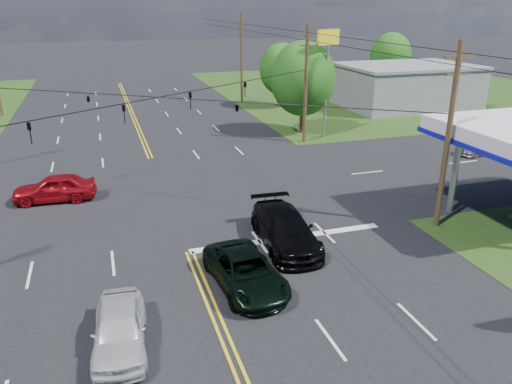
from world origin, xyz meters
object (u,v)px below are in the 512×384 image
object	(u,v)px
suv_black	(285,229)
tree_right_a	(303,79)
pole_se	(448,136)
tree_far_r	(391,56)
tree_right_b	(282,69)
pickup_white	(119,329)
pole_right_far	(241,58)
pickup_dkgreen	(245,271)
retail_ne	(406,87)
pole_ne	(306,84)

from	to	relation	value
suv_black	tree_right_a	bearing A→B (deg)	68.92
pole_se	tree_right_a	xyz separation A→B (m)	(1.00, 21.00, -0.05)
tree_right_a	tree_far_r	world-z (taller)	tree_right_a
tree_right_b	tree_far_r	bearing A→B (deg)	18.92
pole_se	pickup_white	world-z (taller)	pole_se
pole_se	tree_right_a	size ratio (longest dim) A/B	1.16
pole_right_far	pickup_dkgreen	size ratio (longest dim) A/B	1.94
retail_ne	pole_se	world-z (taller)	pole_se
retail_ne	pickup_white	xyz separation A→B (m)	(-33.50, -34.19, -1.46)
retail_ne	pickup_dkgreen	bearing A→B (deg)	-131.76
tree_right_a	pickup_dkgreen	size ratio (longest dim) A/B	1.59
retail_ne	tree_far_r	size ratio (longest dim) A/B	1.83
pole_se	suv_black	distance (m)	9.35
tree_far_r	pickup_dkgreen	xyz separation A→B (m)	(-32.33, -41.73, -3.83)
retail_ne	pole_right_far	size ratio (longest dim) A/B	1.40
tree_right_a	pickup_white	xyz separation A→B (m)	(-17.50, -26.19, -4.12)
pole_ne	suv_black	world-z (taller)	pole_ne
tree_right_a	pickup_white	world-z (taller)	tree_right_a
pole_se	suv_black	xyz separation A→B (m)	(-8.42, 0.35, -4.06)
tree_far_r	pickup_dkgreen	size ratio (longest dim) A/B	1.48
pole_ne	tree_right_a	xyz separation A→B (m)	(1.00, 3.00, -0.05)
pickup_dkgreen	pole_se	bearing A→B (deg)	8.68
tree_right_b	pickup_white	distance (m)	43.25
tree_right_b	pickup_dkgreen	size ratio (longest dim) A/B	1.38
pole_ne	tree_right_b	bearing A→B (deg)	76.87
tree_right_a	pickup_dkgreen	xyz separation A→B (m)	(-12.33, -23.73, -4.15)
tree_right_a	pickup_dkgreen	bearing A→B (deg)	-117.45
suv_black	retail_ne	bearing A→B (deg)	51.85
pickup_dkgreen	tree_far_r	bearing A→B (deg)	47.35
pickup_dkgreen	pickup_white	size ratio (longest dim) A/B	1.18
retail_ne	tree_right_a	xyz separation A→B (m)	(-16.00, -8.00, 2.67)
pole_se	pole_ne	size ratio (longest dim) A/B	1.00
pole_ne	pole_right_far	distance (m)	19.00
retail_ne	pickup_white	size ratio (longest dim) A/B	3.21
pole_ne	tree_right_b	distance (m)	15.42
tree_right_b	suv_black	world-z (taller)	tree_right_b
pole_se	tree_right_b	size ratio (longest dim) A/B	1.34
tree_far_r	pickup_white	distance (m)	58.08
pole_ne	pickup_dkgreen	distance (m)	24.00
tree_right_a	tree_right_b	size ratio (longest dim) A/B	1.15
pole_se	tree_right_b	world-z (taller)	pole_se
suv_black	pickup_dkgreen	bearing A→B (deg)	-129.92
pole_ne	pickup_dkgreen	size ratio (longest dim) A/B	1.85
pole_ne	tree_right_a	world-z (taller)	pole_ne
pickup_white	tree_right_a	bearing A→B (deg)	61.17
pole_ne	tree_right_a	distance (m)	3.16
pole_right_far	tree_far_r	world-z (taller)	pole_right_far
pole_ne	suv_black	xyz separation A→B (m)	(-8.42, -17.65, -4.06)
tree_right_b	tree_far_r	world-z (taller)	tree_far_r
pole_ne	tree_right_b	size ratio (longest dim) A/B	1.34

